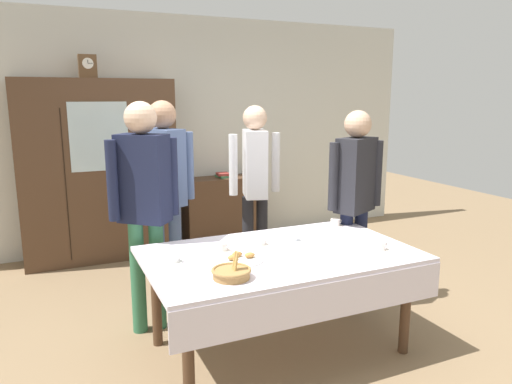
{
  "coord_description": "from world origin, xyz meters",
  "views": [
    {
      "loc": [
        -1.44,
        -3.02,
        1.79
      ],
      "look_at": [
        0.0,
        0.2,
        1.08
      ],
      "focal_mm": 33.61,
      "sensor_mm": 36.0,
      "label": 1
    }
  ],
  "objects": [
    {
      "name": "ground_plane",
      "position": [
        0.0,
        0.0,
        0.0
      ],
      "size": [
        12.0,
        12.0,
        0.0
      ],
      "primitive_type": "plane",
      "color": "#846B4C",
      "rests_on": "ground"
    },
    {
      "name": "back_wall",
      "position": [
        0.0,
        2.65,
        1.35
      ],
      "size": [
        6.4,
        0.1,
        2.7
      ],
      "primitive_type": "cube",
      "color": "silver",
      "rests_on": "ground"
    },
    {
      "name": "dining_table",
      "position": [
        0.0,
        -0.24,
        0.64
      ],
      "size": [
        1.85,
        1.1,
        0.73
      ],
      "color": "#4C3321",
      "rests_on": "ground"
    },
    {
      "name": "wall_cabinet",
      "position": [
        -0.9,
        2.35,
        0.98
      ],
      "size": [
        1.62,
        0.46,
        1.96
      ],
      "color": "#4C3321",
      "rests_on": "ground"
    },
    {
      "name": "mantel_clock",
      "position": [
        -0.95,
        2.35,
        2.08
      ],
      "size": [
        0.18,
        0.11,
        0.24
      ],
      "color": "brown",
      "rests_on": "wall_cabinet"
    },
    {
      "name": "bookshelf_low",
      "position": [
        0.54,
        2.41,
        0.4
      ],
      "size": [
        0.97,
        0.35,
        0.8
      ],
      "color": "#4C3321",
      "rests_on": "ground"
    },
    {
      "name": "book_stack",
      "position": [
        0.54,
        2.41,
        0.83
      ],
      "size": [
        0.16,
        0.19,
        0.05
      ],
      "color": "#3D754C",
      "rests_on": "bookshelf_low"
    },
    {
      "name": "tea_cup_back_edge",
      "position": [
        0.2,
        -0.02,
        0.75
      ],
      "size": [
        0.13,
        0.13,
        0.06
      ],
      "color": "white",
      "rests_on": "dining_table"
    },
    {
      "name": "tea_cup_mid_left",
      "position": [
        0.66,
        -0.46,
        0.75
      ],
      "size": [
        0.13,
        0.13,
        0.06
      ],
      "color": "white",
      "rests_on": "dining_table"
    },
    {
      "name": "tea_cup_far_left",
      "position": [
        -0.06,
        -0.01,
        0.75
      ],
      "size": [
        0.13,
        0.13,
        0.06
      ],
      "color": "white",
      "rests_on": "dining_table"
    },
    {
      "name": "tea_cup_front_edge",
      "position": [
        0.72,
        0.2,
        0.75
      ],
      "size": [
        0.13,
        0.13,
        0.06
      ],
      "color": "white",
      "rests_on": "dining_table"
    },
    {
      "name": "tea_cup_near_right",
      "position": [
        -0.73,
        -0.11,
        0.75
      ],
      "size": [
        0.13,
        0.13,
        0.06
      ],
      "color": "white",
      "rests_on": "dining_table"
    },
    {
      "name": "tea_cup_far_right",
      "position": [
        -0.36,
        -0.03,
        0.75
      ],
      "size": [
        0.13,
        0.13,
        0.06
      ],
      "color": "white",
      "rests_on": "dining_table"
    },
    {
      "name": "bread_basket",
      "position": [
        -0.48,
        -0.51,
        0.76
      ],
      "size": [
        0.24,
        0.24,
        0.16
      ],
      "color": "#9E7542",
      "rests_on": "dining_table"
    },
    {
      "name": "pastry_plate",
      "position": [
        -0.31,
        -0.25,
        0.74
      ],
      "size": [
        0.28,
        0.28,
        0.05
      ],
      "color": "white",
      "rests_on": "dining_table"
    },
    {
      "name": "spoon_far_right",
      "position": [
        0.6,
        -0.03,
        0.73
      ],
      "size": [
        0.12,
        0.02,
        0.01
      ],
      "color": "silver",
      "rests_on": "dining_table"
    },
    {
      "name": "spoon_far_left",
      "position": [
        0.45,
        -0.55,
        0.73
      ],
      "size": [
        0.12,
        0.02,
        0.01
      ],
      "color": "silver",
      "rests_on": "dining_table"
    },
    {
      "name": "person_by_cabinet",
      "position": [
        0.93,
        0.24,
        1.02
      ],
      "size": [
        0.52,
        0.33,
        1.67
      ],
      "color": "#191E38",
      "rests_on": "ground"
    },
    {
      "name": "person_beside_shelf",
      "position": [
        0.38,
        1.08,
        1.04
      ],
      "size": [
        0.52,
        0.4,
        1.7
      ],
      "color": "#232328",
      "rests_on": "ground"
    },
    {
      "name": "person_near_right_end",
      "position": [
        -0.79,
        0.47,
        1.08
      ],
      "size": [
        0.52,
        0.39,
        1.75
      ],
      "color": "#33704C",
      "rests_on": "ground"
    },
    {
      "name": "person_behind_table_right",
      "position": [
        -0.51,
        0.97,
        1.08
      ],
      "size": [
        0.52,
        0.41,
        1.75
      ],
      "color": "slate",
      "rests_on": "ground"
    }
  ]
}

